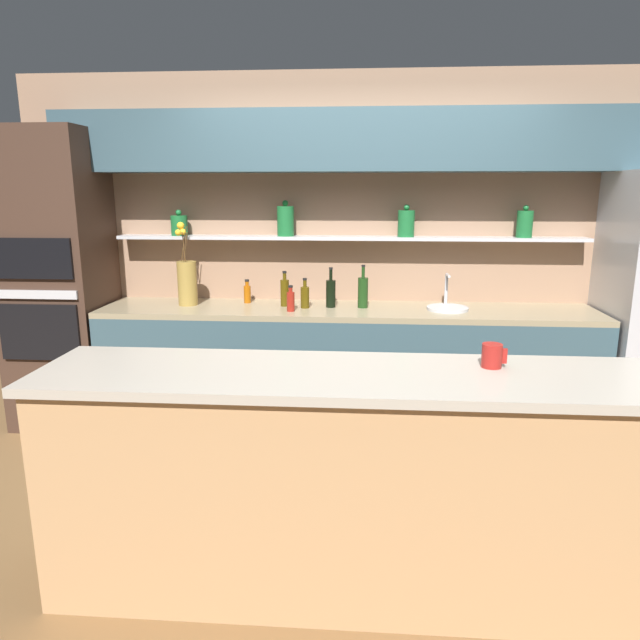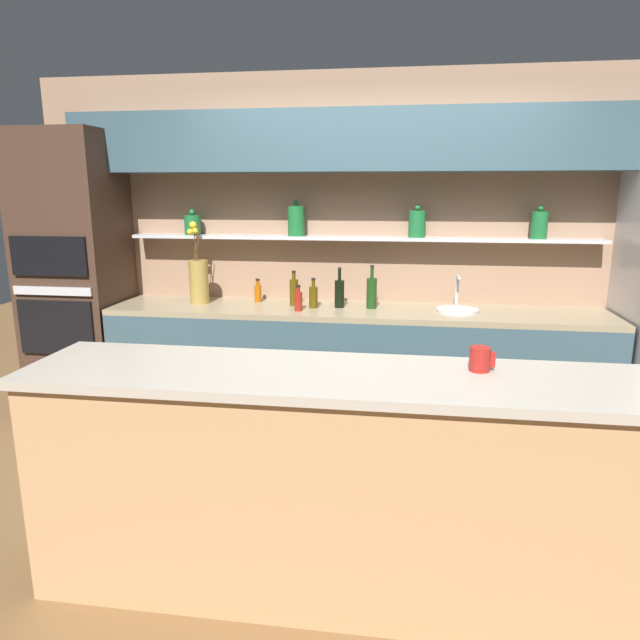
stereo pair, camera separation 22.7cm
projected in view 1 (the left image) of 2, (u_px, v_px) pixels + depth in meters
The scene contains 14 objects.
ground_plane at pixel (358, 518), 3.12m from camera, with size 12.00×12.00×0.00m, color brown.
back_wall_unit at pixel (363, 218), 4.26m from camera, with size 5.20×0.44×2.60m.
back_counter_unit at pixel (346, 369), 4.23m from camera, with size 3.58×0.62×0.92m.
island_counter at pixel (358, 483), 2.48m from camera, with size 2.73×0.61×1.02m.
oven_tower at pixel (58, 281), 4.24m from camera, with size 0.68×0.64×2.19m.
flower_vase at pixel (187, 280), 4.21m from camera, with size 0.14×0.15×0.61m.
sink_fixture at pixel (447, 306), 4.08m from camera, with size 0.29×0.29×0.25m.
bottle_oil_0 at pixel (284, 292), 4.18m from camera, with size 0.06×0.06×0.26m.
bottle_sauce_1 at pixel (247, 293), 4.31m from camera, with size 0.05×0.05×0.18m.
bottle_wine_2 at pixel (362, 292), 4.13m from camera, with size 0.07×0.07×0.31m.
bottle_oil_3 at pixel (305, 296), 4.12m from camera, with size 0.06×0.06×0.22m.
bottle_wine_4 at pixel (330, 293), 4.14m from camera, with size 0.07×0.07×0.29m.
bottle_sauce_5 at pixel (290, 301), 4.01m from camera, with size 0.06×0.06×0.19m.
coffee_mug at pixel (491, 356), 2.42m from camera, with size 0.11×0.09×0.10m.
Camera 1 is at (0.00, -2.81, 1.76)m, focal length 32.00 mm.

